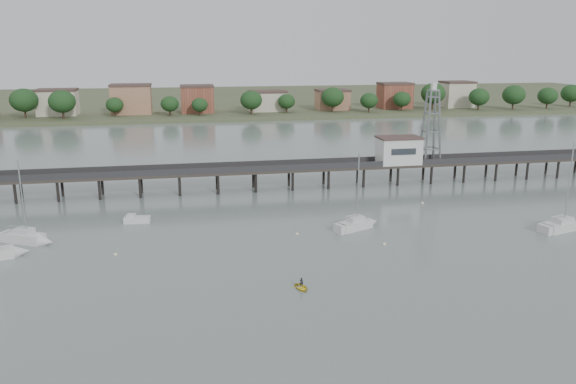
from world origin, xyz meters
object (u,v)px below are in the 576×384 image
object	(u,v)px
pier	(273,169)
sailboat_b	(31,239)
lattice_tower	(431,127)
sailboat_c	(360,224)
sailboat_d	(568,225)
sailboat_a	(0,253)
yellow_dinghy	(301,289)
white_tender	(136,220)

from	to	relation	value
pier	sailboat_b	bearing A→B (deg)	-147.58
lattice_tower	sailboat_b	xyz separation A→B (m)	(-69.08, -23.87, -10.45)
sailboat_c	sailboat_b	bearing A→B (deg)	152.53
sailboat_c	sailboat_d	distance (m)	30.75
sailboat_a	sailboat_b	distance (m)	5.84
lattice_tower	sailboat_b	bearing A→B (deg)	-160.94
sailboat_c	sailboat_b	size ratio (longest dim) A/B	0.98
sailboat_c	pier	bearing A→B (deg)	84.16
sailboat_c	sailboat_b	xyz separation A→B (m)	(-46.56, 2.05, -0.00)
sailboat_b	sailboat_a	bearing A→B (deg)	-88.24
lattice_tower	sailboat_b	world-z (taller)	lattice_tower
pier	yellow_dinghy	distance (m)	45.92
sailboat_c	white_tender	world-z (taller)	sailboat_c
sailboat_b	yellow_dinghy	xyz separation A→B (m)	(33.37, -21.70, -0.65)
sailboat_d	white_tender	xyz separation A→B (m)	(-63.12, 15.22, -0.17)
white_tender	yellow_dinghy	distance (m)	34.84
sailboat_a	yellow_dinghy	xyz separation A→B (m)	(35.95, -16.46, -0.65)
pier	sailboat_c	size ratio (longest dim) A/B	12.50
sailboat_c	yellow_dinghy	size ratio (longest dim) A/B	5.12
sailboat_c	sailboat_a	xyz separation A→B (m)	(-49.14, -3.19, -0.00)
white_tender	yellow_dinghy	bearing A→B (deg)	-50.08
sailboat_a	sailboat_d	bearing A→B (deg)	-16.76
sailboat_d	sailboat_b	xyz separation A→B (m)	(-76.68, 8.27, 0.01)
sailboat_c	lattice_tower	bearing A→B (deg)	24.07
pier	sailboat_a	world-z (taller)	sailboat_a
pier	sailboat_d	distance (m)	50.71
pier	white_tender	size ratio (longest dim) A/B	36.94
pier	sailboat_b	world-z (taller)	sailboat_b
lattice_tower	yellow_dinghy	bearing A→B (deg)	-128.09
lattice_tower	sailboat_c	size ratio (longest dim) A/B	1.29
pier	sailboat_c	xyz separation A→B (m)	(8.98, -25.92, -3.15)
sailboat_c	sailboat_a	distance (m)	49.25
pier	sailboat_b	size ratio (longest dim) A/B	12.23
sailboat_c	sailboat_d	world-z (taller)	sailboat_d
pier	sailboat_a	size ratio (longest dim) A/B	12.05
sailboat_c	white_tender	size ratio (longest dim) A/B	2.95
lattice_tower	yellow_dinghy	world-z (taller)	lattice_tower
sailboat_c	white_tender	distance (m)	34.21
sailboat_b	pier	bearing A→B (deg)	60.44
lattice_tower	sailboat_b	distance (m)	73.83
sailboat_d	lattice_tower	bearing A→B (deg)	87.29
sailboat_d	yellow_dinghy	size ratio (longest dim) A/B	5.90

